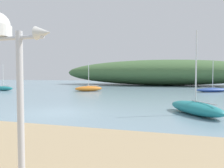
% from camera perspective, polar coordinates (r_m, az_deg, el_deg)
% --- Properties ---
extents(ground_plane, '(120.00, 120.00, 0.00)m').
position_cam_1_polar(ground_plane, '(12.73, -14.27, -7.41)').
color(ground_plane, '#7A99A8').
extents(distant_hill, '(40.94, 13.02, 5.18)m').
position_cam_1_polar(distant_hill, '(44.58, 12.76, 3.05)').
color(distant_hill, '#476B3D').
rests_on(distant_hill, ground).
extents(mast_structure, '(1.40, 0.53, 3.14)m').
position_cam_1_polar(mast_structure, '(4.39, -27.22, 10.22)').
color(mast_structure, silver).
rests_on(mast_structure, beach_sand).
extents(sailboat_by_sandbar, '(3.30, 4.06, 4.58)m').
position_cam_1_polar(sailboat_by_sandbar, '(12.50, 21.57, -6.02)').
color(sailboat_by_sandbar, teal).
rests_on(sailboat_by_sandbar, ground).
extents(sailboat_far_right, '(2.92, 1.07, 3.57)m').
position_cam_1_polar(sailboat_far_right, '(32.19, -27.27, -1.03)').
color(sailboat_far_right, teal).
rests_on(sailboat_far_right, ground).
extents(sailboat_near_shore, '(3.69, 3.21, 3.78)m').
position_cam_1_polar(sailboat_near_shore, '(27.79, -6.30, -1.21)').
color(sailboat_near_shore, orange).
rests_on(sailboat_near_shore, ground).
extents(sailboat_outer_mooring, '(4.42, 2.92, 3.86)m').
position_cam_1_polar(sailboat_outer_mooring, '(29.15, 25.48, -1.43)').
color(sailboat_outer_mooring, '#2D4C9E').
rests_on(sailboat_outer_mooring, ground).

